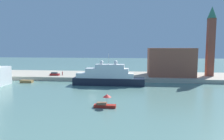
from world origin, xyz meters
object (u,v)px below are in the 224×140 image
at_px(large_yacht, 108,77).
at_px(person_figure, 62,73).
at_px(mooring_bollard, 111,77).
at_px(parked_car, 55,74).
at_px(work_barge, 27,81).
at_px(small_motorboat, 105,103).
at_px(bell_tower, 211,39).
at_px(harbor_building, 170,62).

height_order(large_yacht, person_figure, large_yacht).
xyz_separation_m(large_yacht, person_figure, (-21.33, 12.80, -0.64)).
xyz_separation_m(large_yacht, mooring_bollard, (0.48, 7.55, -1.13)).
bearing_deg(mooring_bollard, parked_car, 170.14).
bearing_deg(work_barge, mooring_bollard, 10.40).
bearing_deg(small_motorboat, work_barge, 139.60).
relative_size(bell_tower, person_figure, 15.94).
height_order(work_barge, bell_tower, bell_tower).
distance_m(work_barge, parked_car, 12.55).
bearing_deg(harbor_building, bell_tower, 0.82).
bearing_deg(person_figure, large_yacht, -30.97).
distance_m(small_motorboat, harbor_building, 50.64).
height_order(large_yacht, work_barge, large_yacht).
height_order(small_motorboat, bell_tower, bell_tower).
relative_size(bell_tower, parked_car, 7.13).
relative_size(small_motorboat, mooring_bollard, 7.21).
height_order(harbor_building, parked_car, harbor_building).
xyz_separation_m(bell_tower, person_figure, (-61.79, -5.08, -14.62)).
xyz_separation_m(large_yacht, bell_tower, (40.45, 17.88, 13.98)).
relative_size(work_barge, mooring_bollard, 6.79).
height_order(small_motorboat, work_barge, small_motorboat).
relative_size(work_barge, parked_car, 1.16).
xyz_separation_m(large_yacht, small_motorboat, (3.24, -27.95, -1.89)).
relative_size(parked_car, person_figure, 2.23).
relative_size(person_figure, mooring_bollard, 2.61).
height_order(harbor_building, mooring_bollard, harbor_building).
height_order(large_yacht, parked_car, large_yacht).
bearing_deg(parked_car, harbor_building, 6.74).
bearing_deg(parked_car, bell_tower, 5.28).
distance_m(small_motorboat, bell_tower, 61.13).
bearing_deg(work_barge, person_figure, 47.42).
relative_size(small_motorboat, harbor_building, 0.27).
height_order(bell_tower, person_figure, bell_tower).
xyz_separation_m(small_motorboat, work_barge, (-34.80, 29.61, -0.61)).
bearing_deg(work_barge, bell_tower, 12.69).
xyz_separation_m(harbor_building, person_figure, (-45.70, -4.85, -4.99)).
relative_size(harbor_building, person_figure, 10.33).
height_order(work_barge, mooring_bollard, mooring_bollard).
distance_m(large_yacht, mooring_bollard, 7.65).
bearing_deg(small_motorboat, person_figure, 121.09).
relative_size(work_barge, person_figure, 2.60).
xyz_separation_m(small_motorboat, person_figure, (-24.57, 40.75, 1.25)).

